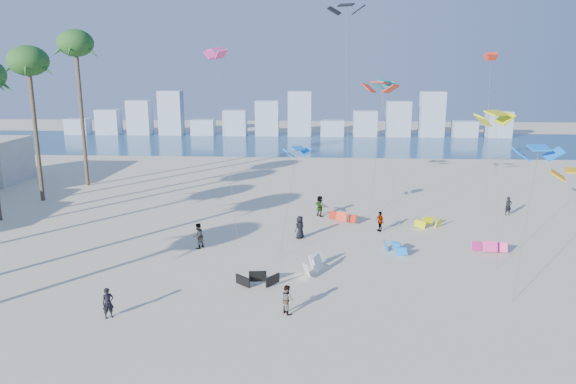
{
  "coord_description": "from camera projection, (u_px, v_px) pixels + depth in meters",
  "views": [
    {
      "loc": [
        5.1,
        -20.3,
        13.1
      ],
      "look_at": [
        3.0,
        16.0,
        4.5
      ],
      "focal_mm": 33.44,
      "sensor_mm": 36.0,
      "label": 1
    }
  ],
  "objects": [
    {
      "name": "ground",
      "position": [
        197.0,
        378.0,
        23.03
      ],
      "size": [
        220.0,
        220.0,
        0.0
      ],
      "primitive_type": "plane",
      "color": "beige",
      "rests_on": "ground"
    },
    {
      "name": "ocean",
      "position": [
        289.0,
        143.0,
        92.97
      ],
      "size": [
        220.0,
        220.0,
        0.0
      ],
      "primitive_type": "plane",
      "color": "navy",
      "rests_on": "ground"
    },
    {
      "name": "kitesurfer_near",
      "position": [
        108.0,
        303.0,
        28.37
      ],
      "size": [
        0.73,
        0.68,
        1.67
      ],
      "primitive_type": "imported",
      "rotation": [
        0.0,
        0.0,
        0.64
      ],
      "color": "black",
      "rests_on": "ground"
    },
    {
      "name": "kitesurfer_mid",
      "position": [
        287.0,
        299.0,
        28.92
      ],
      "size": [
        0.96,
        0.99,
        1.61
      ],
      "primitive_type": "imported",
      "rotation": [
        0.0,
        0.0,
        2.24
      ],
      "color": "gray",
      "rests_on": "ground"
    },
    {
      "name": "kitesurfers_far",
      "position": [
        368.0,
        225.0,
        42.09
      ],
      "size": [
        29.38,
        13.25,
        1.9
      ],
      "color": "black",
      "rests_on": "ground"
    },
    {
      "name": "grounded_kites",
      "position": [
        366.0,
        247.0,
        38.43
      ],
      "size": [
        18.82,
        15.32,
        0.99
      ],
      "color": "black",
      "rests_on": "ground"
    },
    {
      "name": "flying_kites",
      "position": [
        424.0,
        85.0,
        42.06
      ],
      "size": [
        36.36,
        25.94,
        18.62
      ],
      "color": "#0E73EF",
      "rests_on": "ground"
    },
    {
      "name": "distant_skyline",
      "position": [
        286.0,
        119.0,
        102.05
      ],
      "size": [
        85.0,
        3.0,
        8.4
      ],
      "color": "#9EADBF",
      "rests_on": "ground"
    }
  ]
}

